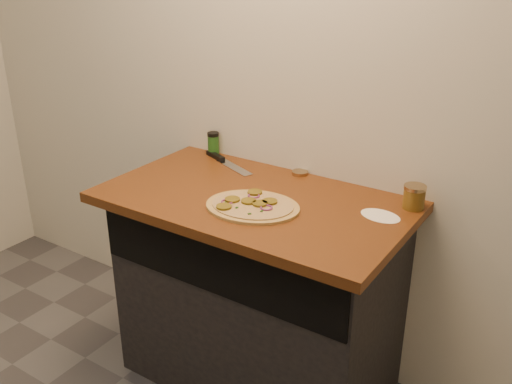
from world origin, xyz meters
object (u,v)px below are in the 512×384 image
Objects in this scene: chefs_knife at (224,161)px; spice_shaker at (213,143)px; pizza at (252,206)px; salsa_jar at (414,197)px.

chefs_knife is 3.08× the size of spice_shaker.
pizza is 1.26× the size of chefs_knife.
spice_shaker is at bearing 176.20° from salsa_jar.
salsa_jar is 0.98m from spice_shaker.
salsa_jar is at bearing 33.11° from pizza.
pizza is at bearing -146.89° from salsa_jar.
spice_shaker is at bearing 149.77° from chefs_knife.
spice_shaker is (-0.98, 0.07, 0.01)m from salsa_jar.
chefs_knife is 3.64× the size of salsa_jar.
pizza is at bearing -39.34° from spice_shaker.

